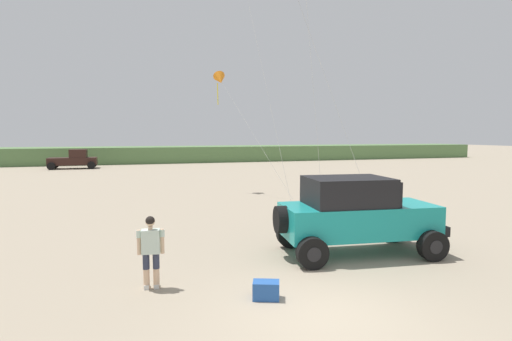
{
  "coord_description": "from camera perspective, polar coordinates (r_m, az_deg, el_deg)",
  "views": [
    {
      "loc": [
        -3.54,
        -6.78,
        3.48
      ],
      "look_at": [
        -0.15,
        3.9,
        2.49
      ],
      "focal_mm": 28.35,
      "sensor_mm": 36.0,
      "label": 1
    }
  ],
  "objects": [
    {
      "name": "jeep",
      "position": [
        12.16,
        13.92,
        -5.89
      ],
      "size": [
        4.96,
        2.83,
        2.26
      ],
      "color": "teal",
      "rests_on": "ground_plane"
    },
    {
      "name": "dune_ridge",
      "position": [
        52.83,
        -12.43,
        2.25
      ],
      "size": [
        90.0,
        6.58,
        1.96
      ],
      "primitive_type": "cube",
      "color": "#567A47",
      "rests_on": "ground_plane"
    },
    {
      "name": "cooler_box",
      "position": [
        8.94,
        1.43,
        -16.52
      ],
      "size": [
        0.65,
        0.54,
        0.38
      ],
      "primitive_type": "cube",
      "rotation": [
        0.0,
        0.0,
        -0.36
      ],
      "color": "#23519E",
      "rests_on": "ground_plane"
    },
    {
      "name": "person_watching",
      "position": [
        9.56,
        -14.62,
        -10.54
      ],
      "size": [
        0.62,
        0.34,
        1.67
      ],
      "color": "#DBB28E",
      "rests_on": "ground_plane"
    },
    {
      "name": "kite_orange_streamer",
      "position": [
        24.8,
        -5.08,
        12.65
      ],
      "size": [
        3.36,
        4.96,
        7.29
      ],
      "color": "orange",
      "rests_on": "ground_plane"
    },
    {
      "name": "distant_pickup",
      "position": [
        45.43,
        -24.27,
        1.42
      ],
      "size": [
        4.62,
        2.4,
        1.98
      ],
      "color": "black",
      "rests_on": "ground_plane"
    },
    {
      "name": "ground_plane",
      "position": [
        8.4,
        9.57,
        -19.48
      ],
      "size": [
        220.0,
        220.0,
        0.0
      ],
      "primitive_type": "plane",
      "color": "gray"
    }
  ]
}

